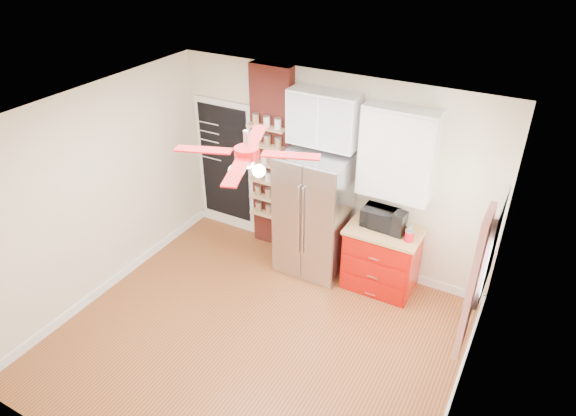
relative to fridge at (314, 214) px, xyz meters
The scene contains 21 objects.
floor 1.85m from the fridge, 88.24° to the right, with size 4.50×4.50×0.00m, color #975126.
ceiling 2.45m from the fridge, 88.24° to the right, with size 4.50×4.50×0.00m, color white.
wall_back 0.60m from the fridge, 82.30° to the left, with size 4.50×0.02×2.70m, color beige.
wall_front 3.66m from the fridge, 89.21° to the right, with size 4.50×0.02×2.70m, color beige.
wall_left 2.78m from the fridge, 143.46° to the right, with size 0.02×4.00×2.70m, color beige.
wall_right 2.86m from the fridge, 35.33° to the right, with size 0.02×4.00×2.70m, color beige.
chalkboard 1.70m from the fridge, 168.59° to the left, with size 0.95×0.05×1.95m.
brick_pillar 0.97m from the fridge, 160.07° to the left, with size 0.60×0.16×2.70m, color maroon.
fridge is the anchor object (origin of this frame).
upper_glass_cabinet 1.29m from the fridge, 90.00° to the left, with size 0.90×0.35×0.70m, color white.
red_cabinet 1.06m from the fridge, ahead, with size 0.94×0.64×0.90m.
upper_shelf_unit 1.41m from the fridge, 12.78° to the left, with size 0.90×0.30×1.15m, color white.
window 2.49m from the fridge, 17.75° to the right, with size 0.04×0.75×1.05m, color white.
curtain 2.63m from the fridge, 29.86° to the right, with size 0.06×0.40×1.55m, color red.
ceiling_fan 2.25m from the fridge, 88.24° to the right, with size 1.40×1.40×0.44m.
toaster_oven 0.90m from the fridge, ahead, with size 0.45×0.30×0.25m, color black.
coffee_maker 1.17m from the fridge, ahead, with size 0.14×0.19×0.31m, color black.
canister_left 1.31m from the fridge, ahead, with size 0.11×0.11×0.14m, color red.
canister_right 1.28m from the fridge, ahead, with size 0.09×0.09×0.15m, color #B92B0A.
pantry_jar_oats 1.02m from the fridge, behind, with size 0.10×0.10×0.13m, color beige.
pantry_jar_beans 0.95m from the fridge, 169.01° to the left, with size 0.08×0.08×0.14m, color brown.
Camera 1 is at (2.46, -3.68, 4.44)m, focal length 32.00 mm.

